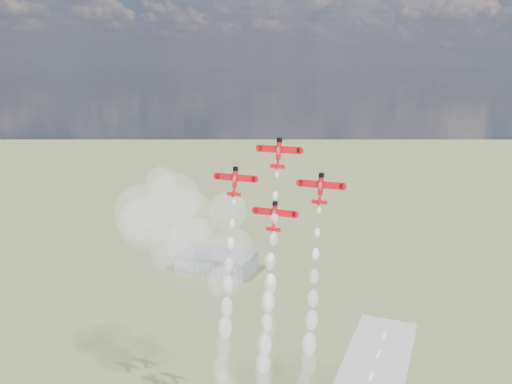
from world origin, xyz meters
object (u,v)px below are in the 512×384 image
at_px(plane_left, 235,180).
at_px(plane_slot, 274,215).
at_px(plane_right, 321,188).
at_px(hangar, 217,262).
at_px(plane_lead, 279,152).

xyz_separation_m(plane_left, plane_slot, (12.33, -1.57, -8.49)).
bearing_deg(plane_right, plane_left, 180.00).
distance_m(hangar, plane_right, 234.61).
bearing_deg(plane_slot, plane_right, 7.26).
distance_m(plane_left, plane_slot, 15.05).
xyz_separation_m(plane_lead, plane_left, (-12.33, -1.57, -8.49)).
height_order(plane_right, plane_slot, plane_right).
xyz_separation_m(hangar, plane_right, (116.12, -177.62, 100.07)).
distance_m(plane_right, plane_slot, 15.05).
height_order(plane_left, plane_right, same).
height_order(plane_lead, plane_slot, plane_lead).
bearing_deg(plane_left, hangar, 117.24).
distance_m(hangar, plane_left, 223.44).
bearing_deg(plane_left, plane_slot, -7.26).
bearing_deg(hangar, plane_left, -62.76).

